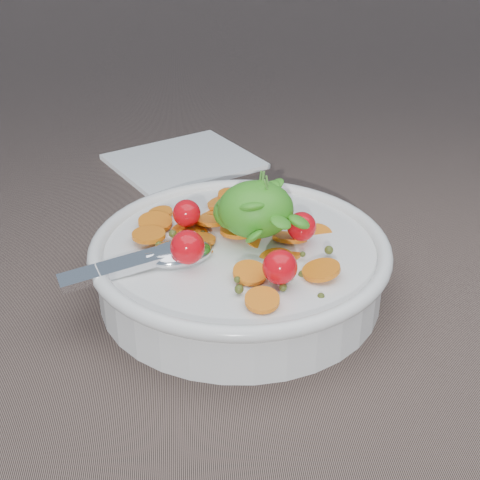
{
  "coord_description": "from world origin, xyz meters",
  "views": [
    {
      "loc": [
        -0.02,
        -0.48,
        0.31
      ],
      "look_at": [
        0.02,
        -0.02,
        0.05
      ],
      "focal_mm": 50.0,
      "sensor_mm": 36.0,
      "label": 1
    }
  ],
  "objects": [
    {
      "name": "ground",
      "position": [
        0.0,
        0.0,
        0.0
      ],
      "size": [
        6.0,
        6.0,
        0.0
      ],
      "primitive_type": "plane",
      "color": "brown",
      "rests_on": "ground"
    },
    {
      "name": "bowl",
      "position": [
        0.02,
        -0.02,
        0.03
      ],
      "size": [
        0.26,
        0.24,
        0.1
      ],
      "color": "white",
      "rests_on": "ground"
    },
    {
      "name": "napkin",
      "position": [
        -0.02,
        0.25,
        0.0
      ],
      "size": [
        0.2,
        0.19,
        0.01
      ],
      "primitive_type": "cube",
      "rotation": [
        0.0,
        0.0,
        0.49
      ],
      "color": "white",
      "rests_on": "ground"
    }
  ]
}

